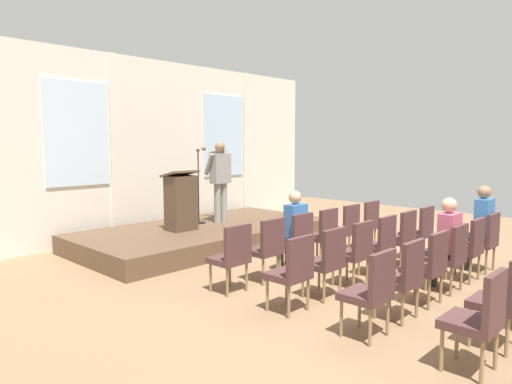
# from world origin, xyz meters

# --- Properties ---
(ground_plane) EXTENTS (15.41, 15.41, 0.00)m
(ground_plane) POSITION_xyz_m (0.00, 0.00, 0.00)
(ground_plane) COLOR #846647
(rear_partition) EXTENTS (9.45, 0.14, 3.82)m
(rear_partition) POSITION_xyz_m (0.02, 5.92, 1.93)
(rear_partition) COLOR silver
(rear_partition) RESTS_ON ground
(stage_platform) EXTENTS (5.10, 2.56, 0.35)m
(stage_platform) POSITION_xyz_m (0.00, 4.35, 0.18)
(stage_platform) COLOR brown
(stage_platform) RESTS_ON ground
(speaker) EXTENTS (0.51, 0.69, 1.70)m
(speaker) POSITION_xyz_m (0.49, 4.44, 1.34)
(speaker) COLOR gray
(speaker) RESTS_ON stage_platform
(mic_stand) EXTENTS (0.28, 0.28, 1.55)m
(mic_stand) POSITION_xyz_m (0.12, 4.70, 0.69)
(mic_stand) COLOR black
(mic_stand) RESTS_ON stage_platform
(lectern) EXTENTS (0.60, 0.48, 1.16)m
(lectern) POSITION_xyz_m (-0.60, 4.33, 0.90)
(lectern) COLOR #4C3828
(lectern) RESTS_ON stage_platform
(chair_r0_c0) EXTENTS (0.46, 0.44, 0.94)m
(chair_r0_c0) POSITION_xyz_m (-1.73, 1.69, 0.53)
(chair_r0_c0) COLOR olive
(chair_r0_c0) RESTS_ON ground
(chair_r0_c1) EXTENTS (0.46, 0.44, 0.94)m
(chair_r0_c1) POSITION_xyz_m (-1.04, 1.69, 0.53)
(chair_r0_c1) COLOR olive
(chair_r0_c1) RESTS_ON ground
(chair_r0_c2) EXTENTS (0.46, 0.44, 0.94)m
(chair_r0_c2) POSITION_xyz_m (-0.35, 1.69, 0.53)
(chair_r0_c2) COLOR olive
(chair_r0_c2) RESTS_ON ground
(audience_r0_c2) EXTENTS (0.36, 0.39, 1.29)m
(audience_r0_c2) POSITION_xyz_m (-0.35, 1.77, 0.72)
(audience_r0_c2) COLOR #2D2D33
(audience_r0_c2) RESTS_ON ground
(chair_r0_c3) EXTENTS (0.46, 0.44, 0.94)m
(chair_r0_c3) POSITION_xyz_m (0.35, 1.69, 0.53)
(chair_r0_c3) COLOR olive
(chair_r0_c3) RESTS_ON ground
(chair_r0_c4) EXTENTS (0.46, 0.44, 0.94)m
(chair_r0_c4) POSITION_xyz_m (1.04, 1.69, 0.53)
(chair_r0_c4) COLOR olive
(chair_r0_c4) RESTS_ON ground
(chair_r0_c5) EXTENTS (0.46, 0.44, 0.94)m
(chair_r0_c5) POSITION_xyz_m (1.73, 1.69, 0.53)
(chair_r0_c5) COLOR olive
(chair_r0_c5) RESTS_ON ground
(chair_r1_c0) EXTENTS (0.46, 0.44, 0.94)m
(chair_r1_c0) POSITION_xyz_m (-1.73, 0.63, 0.53)
(chair_r1_c0) COLOR olive
(chair_r1_c0) RESTS_ON ground
(chair_r1_c1) EXTENTS (0.46, 0.44, 0.94)m
(chair_r1_c1) POSITION_xyz_m (-1.04, 0.63, 0.53)
(chair_r1_c1) COLOR olive
(chair_r1_c1) RESTS_ON ground
(chair_r1_c2) EXTENTS (0.46, 0.44, 0.94)m
(chair_r1_c2) POSITION_xyz_m (-0.35, 0.63, 0.53)
(chair_r1_c2) COLOR olive
(chair_r1_c2) RESTS_ON ground
(chair_r1_c3) EXTENTS (0.46, 0.44, 0.94)m
(chair_r1_c3) POSITION_xyz_m (0.35, 0.63, 0.53)
(chair_r1_c3) COLOR olive
(chair_r1_c3) RESTS_ON ground
(chair_r1_c4) EXTENTS (0.46, 0.44, 0.94)m
(chair_r1_c4) POSITION_xyz_m (1.04, 0.63, 0.53)
(chair_r1_c4) COLOR olive
(chair_r1_c4) RESTS_ON ground
(chair_r1_c5) EXTENTS (0.46, 0.44, 0.94)m
(chair_r1_c5) POSITION_xyz_m (1.73, 0.63, 0.53)
(chair_r1_c5) COLOR olive
(chair_r1_c5) RESTS_ON ground
(chair_r2_c0) EXTENTS (0.46, 0.44, 0.94)m
(chair_r2_c0) POSITION_xyz_m (-1.73, -0.43, 0.53)
(chair_r2_c0) COLOR olive
(chair_r2_c0) RESTS_ON ground
(chair_r2_c1) EXTENTS (0.46, 0.44, 0.94)m
(chair_r2_c1) POSITION_xyz_m (-1.04, -0.43, 0.53)
(chair_r2_c1) COLOR olive
(chair_r2_c1) RESTS_ON ground
(chair_r2_c2) EXTENTS (0.46, 0.44, 0.94)m
(chair_r2_c2) POSITION_xyz_m (-0.35, -0.43, 0.53)
(chair_r2_c2) COLOR olive
(chair_r2_c2) RESTS_ON ground
(chair_r2_c3) EXTENTS (0.46, 0.44, 0.94)m
(chair_r2_c3) POSITION_xyz_m (0.35, -0.43, 0.53)
(chair_r2_c3) COLOR olive
(chair_r2_c3) RESTS_ON ground
(audience_r2_c3) EXTENTS (0.36, 0.39, 1.29)m
(audience_r2_c3) POSITION_xyz_m (0.35, -0.34, 0.72)
(audience_r2_c3) COLOR #2D2D33
(audience_r2_c3) RESTS_ON ground
(chair_r2_c4) EXTENTS (0.46, 0.44, 0.94)m
(chair_r2_c4) POSITION_xyz_m (1.04, -0.43, 0.53)
(chair_r2_c4) COLOR olive
(chair_r2_c4) RESTS_ON ground
(chair_r2_c5) EXTENTS (0.46, 0.44, 0.94)m
(chair_r2_c5) POSITION_xyz_m (1.73, -0.43, 0.53)
(chair_r2_c5) COLOR olive
(chair_r2_c5) RESTS_ON ground
(audience_r2_c5) EXTENTS (0.36, 0.39, 1.37)m
(audience_r2_c5) POSITION_xyz_m (1.73, -0.35, 0.76)
(audience_r2_c5) COLOR #2D2D33
(audience_r2_c5) RESTS_ON ground
(chair_r3_c0) EXTENTS (0.46, 0.44, 0.94)m
(chair_r3_c0) POSITION_xyz_m (-1.73, -1.48, 0.53)
(chair_r3_c0) COLOR olive
(chair_r3_c0) RESTS_ON ground
(chair_r3_c1) EXTENTS (0.46, 0.44, 0.94)m
(chair_r3_c1) POSITION_xyz_m (-1.04, -1.48, 0.53)
(chair_r3_c1) COLOR olive
(chair_r3_c1) RESTS_ON ground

